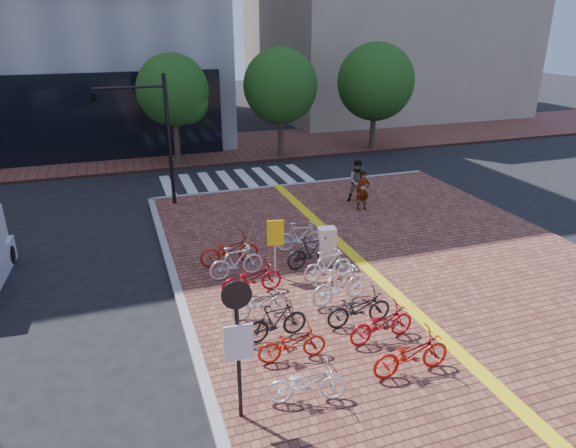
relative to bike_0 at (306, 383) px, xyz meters
name	(u,v)px	position (x,y,z in m)	size (l,w,h in m)	color
ground	(343,324)	(2.09, 2.64, -0.60)	(120.00, 120.00, 0.00)	black
tactile_strip	(545,432)	(4.09, -2.36, -0.44)	(0.40, 34.00, 0.01)	yellow
kerb_north	(297,185)	(5.09, 14.64, -0.52)	(14.00, 0.25, 0.15)	gray
far_sidewalk	(203,149)	(2.09, 23.64, -0.52)	(70.00, 8.00, 0.15)	brown
building_beige	(382,3)	(20.09, 34.64, 8.40)	(20.00, 18.00, 18.00)	gray
crosswalk	(238,180)	(2.59, 16.64, -0.59)	(7.50, 4.00, 0.01)	silver
street_trees	(298,87)	(7.13, 20.10, 3.50)	(16.20, 4.60, 6.35)	#38281E
bike_0	(306,383)	(0.00, 0.00, 0.00)	(0.60, 1.71, 0.90)	white
bike_1	(292,343)	(0.19, 1.45, -0.01)	(0.58, 1.65, 0.87)	red
bike_2	(276,321)	(0.09, 2.38, 0.06)	(0.47, 1.68, 1.01)	black
bike_3	(260,303)	(0.00, 3.50, -0.03)	(0.55, 1.59, 0.83)	#B2B2B7
bike_4	(252,279)	(0.13, 4.81, 0.03)	(0.64, 1.84, 0.97)	#A10B16
bike_5	(236,262)	(-0.05, 5.95, 0.08)	(0.50, 1.77, 1.06)	silver
bike_6	(229,250)	(-0.04, 6.93, 0.06)	(0.68, 1.94, 1.02)	red
bike_7	(411,354)	(2.56, 0.12, 0.05)	(0.67, 1.91, 1.00)	red
bike_8	(382,323)	(2.56, 1.47, 0.03)	(0.63, 1.81, 0.95)	red
bike_9	(359,308)	(2.35, 2.31, 0.02)	(0.63, 1.80, 0.94)	black
bike_10	(340,285)	(2.35, 3.49, 0.11)	(0.53, 1.86, 1.12)	white
bike_11	(328,265)	(2.56, 4.87, 0.04)	(0.46, 1.64, 0.98)	white
bike_12	(312,251)	(2.44, 5.89, 0.09)	(0.51, 1.79, 1.08)	black
bike_13	(300,236)	(2.52, 7.19, 0.08)	(0.50, 1.75, 1.05)	white
pedestrian_a	(363,191)	(6.45, 10.26, 0.39)	(0.61, 0.40, 1.67)	gray
pedestrian_b	(358,181)	(6.72, 11.28, 0.48)	(0.90, 0.70, 1.85)	#464B59
utility_box	(327,246)	(2.99, 5.99, 0.17)	(0.57, 0.41, 1.24)	#B7B6BB
yellow_sign	(275,238)	(1.11, 5.60, 0.86)	(0.51, 0.17, 1.88)	#B7B7BC
notice_sign	(238,335)	(-1.41, -0.02, 1.51)	(0.58, 0.15, 3.11)	black
traffic_light_pole	(135,118)	(-2.24, 13.65, 3.35)	(2.96, 1.14, 5.51)	black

